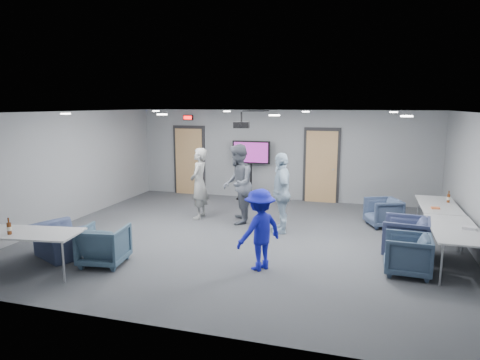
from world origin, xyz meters
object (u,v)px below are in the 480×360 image
(chair_right_a, at_px, (383,213))
(table_front_left, at_px, (25,234))
(table_right_a, at_px, (438,206))
(tv_stand, at_px, (251,166))
(person_d, at_px, (260,230))
(chair_right_c, at_px, (407,254))
(person_b, at_px, (238,184))
(chair_right_b, at_px, (405,237))
(chair_front_a, at_px, (104,245))
(person_a, at_px, (199,183))
(person_c, at_px, (281,193))
(table_right_b, at_px, (455,231))
(chair_front_b, at_px, (60,241))
(projector, at_px, (241,125))
(bottle_right, at_px, (448,198))
(bottle_front, at_px, (9,228))

(chair_right_a, height_order, table_front_left, table_front_left)
(table_right_a, xyz_separation_m, tv_stand, (-4.88, 2.53, 0.32))
(person_d, height_order, chair_right_c, person_d)
(person_b, distance_m, chair_right_b, 4.01)
(chair_right_a, bearing_deg, chair_front_a, -72.76)
(chair_right_c, distance_m, chair_front_a, 5.32)
(table_right_a, bearing_deg, table_front_left, 120.98)
(person_a, height_order, person_c, person_c)
(chair_right_a, bearing_deg, table_right_a, 42.37)
(chair_right_a, bearing_deg, tv_stand, -139.92)
(table_right_b, bearing_deg, chair_right_a, 24.38)
(table_right_b, distance_m, tv_stand, 6.60)
(tv_stand, bearing_deg, person_b, -81.80)
(chair_right_a, height_order, chair_front_b, chair_right_a)
(chair_right_a, bearing_deg, chair_right_c, -16.09)
(tv_stand, bearing_deg, chair_front_b, -109.93)
(person_a, distance_m, chair_right_b, 5.05)
(chair_front_b, bearing_deg, projector, -108.00)
(chair_right_a, height_order, bottle_right, bottle_right)
(chair_front_a, distance_m, projector, 4.00)
(chair_front_b, bearing_deg, person_c, -117.55)
(person_a, xyz_separation_m, tv_stand, (0.67, 2.53, 0.12))
(chair_right_b, relative_size, table_right_a, 0.46)
(person_b, height_order, tv_stand, person_b)
(person_b, bearing_deg, table_right_a, 79.02)
(person_b, distance_m, table_right_a, 4.51)
(person_d, distance_m, table_right_b, 3.41)
(person_d, relative_size, chair_right_a, 1.94)
(chair_front_a, bearing_deg, bottle_front, 29.65)
(person_a, height_order, tv_stand, person_a)
(person_d, bearing_deg, person_b, -120.94)
(chair_right_c, bearing_deg, tv_stand, -137.94)
(person_d, distance_m, chair_front_a, 2.83)
(chair_front_a, height_order, bottle_right, bottle_right)
(table_front_left, distance_m, bottle_front, 0.27)
(person_d, xyz_separation_m, chair_front_a, (-2.74, -0.58, -0.36))
(person_a, height_order, chair_front_a, person_a)
(table_right_b, bearing_deg, chair_right_c, 122.62)
(chair_right_c, height_order, table_front_left, table_front_left)
(person_b, relative_size, table_front_left, 0.99)
(chair_right_c, bearing_deg, projector, -116.18)
(person_b, xyz_separation_m, tv_stand, (-0.39, 2.69, 0.05))
(chair_right_a, xyz_separation_m, table_right_a, (1.10, -0.53, 0.35))
(person_b, height_order, table_right_b, person_b)
(bottle_front, relative_size, projector, 0.72)
(chair_right_a, relative_size, bottle_front, 2.60)
(chair_front_b, relative_size, table_right_a, 0.52)
(table_right_a, distance_m, projector, 4.66)
(table_right_b, relative_size, tv_stand, 1.07)
(table_right_b, height_order, bottle_right, bottle_right)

